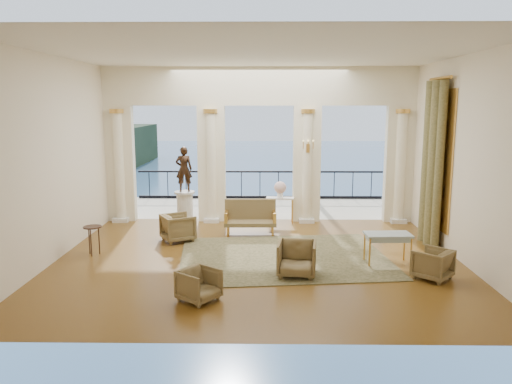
{
  "coord_description": "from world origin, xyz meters",
  "views": [
    {
      "loc": [
        0.13,
        -10.75,
        3.44
      ],
      "look_at": [
        -0.04,
        0.6,
        1.44
      ],
      "focal_mm": 35.0,
      "sensor_mm": 36.0,
      "label": 1
    }
  ],
  "objects_px": {
    "armchair_c": "(433,263)",
    "statue": "(184,169)",
    "side_table": "(93,230)",
    "armchair_b": "(297,257)",
    "armchair_a": "(199,284)",
    "settee": "(250,217)",
    "console_table": "(280,202)",
    "armchair_d": "(178,226)",
    "game_table": "(388,237)",
    "pedestal": "(185,212)"
  },
  "relations": [
    {
      "from": "armchair_a",
      "to": "settee",
      "type": "distance_m",
      "value": 4.76
    },
    {
      "from": "armchair_b",
      "to": "statue",
      "type": "distance_m",
      "value": 4.82
    },
    {
      "from": "armchair_d",
      "to": "pedestal",
      "type": "height_order",
      "value": "pedestal"
    },
    {
      "from": "armchair_b",
      "to": "statue",
      "type": "relative_size",
      "value": 0.64
    },
    {
      "from": "console_table",
      "to": "armchair_c",
      "type": "bearing_deg",
      "value": -53.8
    },
    {
      "from": "settee",
      "to": "console_table",
      "type": "height_order",
      "value": "settee"
    },
    {
      "from": "pedestal",
      "to": "side_table",
      "type": "distance_m",
      "value": 2.92
    },
    {
      "from": "side_table",
      "to": "armchair_b",
      "type": "bearing_deg",
      "value": -16.24
    },
    {
      "from": "settee",
      "to": "statue",
      "type": "height_order",
      "value": "statue"
    },
    {
      "from": "armchair_d",
      "to": "side_table",
      "type": "xyz_separation_m",
      "value": [
        -1.76,
        -1.22,
        0.2
      ]
    },
    {
      "from": "armchair_c",
      "to": "game_table",
      "type": "height_order",
      "value": "game_table"
    },
    {
      "from": "armchair_d",
      "to": "game_table",
      "type": "bearing_deg",
      "value": -138.85
    },
    {
      "from": "armchair_c",
      "to": "console_table",
      "type": "xyz_separation_m",
      "value": [
        -2.88,
        4.73,
        0.3
      ]
    },
    {
      "from": "statue",
      "to": "console_table",
      "type": "relative_size",
      "value": 1.49
    },
    {
      "from": "armchair_b",
      "to": "armchair_c",
      "type": "distance_m",
      "value": 2.7
    },
    {
      "from": "armchair_c",
      "to": "statue",
      "type": "height_order",
      "value": "statue"
    },
    {
      "from": "armchair_b",
      "to": "armchair_c",
      "type": "bearing_deg",
      "value": 3.99
    },
    {
      "from": "armchair_d",
      "to": "side_table",
      "type": "height_order",
      "value": "armchair_d"
    },
    {
      "from": "armchair_d",
      "to": "statue",
      "type": "bearing_deg",
      "value": -29.46
    },
    {
      "from": "game_table",
      "to": "console_table",
      "type": "bearing_deg",
      "value": 117.79
    },
    {
      "from": "armchair_a",
      "to": "armchair_b",
      "type": "distance_m",
      "value": 2.26
    },
    {
      "from": "settee",
      "to": "statue",
      "type": "distance_m",
      "value": 2.22
    },
    {
      "from": "armchair_d",
      "to": "game_table",
      "type": "distance_m",
      "value": 5.19
    },
    {
      "from": "armchair_b",
      "to": "armchair_d",
      "type": "distance_m",
      "value": 3.83
    },
    {
      "from": "armchair_b",
      "to": "settee",
      "type": "relative_size",
      "value": 0.56
    },
    {
      "from": "armchair_c",
      "to": "side_table",
      "type": "xyz_separation_m",
      "value": [
        -7.3,
        1.5,
        0.25
      ]
    },
    {
      "from": "game_table",
      "to": "side_table",
      "type": "relative_size",
      "value": 1.48
    },
    {
      "from": "armchair_b",
      "to": "armchair_d",
      "type": "relative_size",
      "value": 1.02
    },
    {
      "from": "armchair_a",
      "to": "side_table",
      "type": "height_order",
      "value": "side_table"
    },
    {
      "from": "armchair_a",
      "to": "settee",
      "type": "height_order",
      "value": "settee"
    },
    {
      "from": "side_table",
      "to": "armchair_d",
      "type": "bearing_deg",
      "value": 34.77
    },
    {
      "from": "settee",
      "to": "armchair_d",
      "type": "bearing_deg",
      "value": -158.04
    },
    {
      "from": "armchair_a",
      "to": "armchair_b",
      "type": "relative_size",
      "value": 0.81
    },
    {
      "from": "armchair_c",
      "to": "game_table",
      "type": "xyz_separation_m",
      "value": [
        -0.66,
        0.96,
        0.27
      ]
    },
    {
      "from": "armchair_c",
      "to": "statue",
      "type": "relative_size",
      "value": 0.55
    },
    {
      "from": "console_table",
      "to": "armchair_b",
      "type": "bearing_deg",
      "value": -82.76
    },
    {
      "from": "armchair_a",
      "to": "side_table",
      "type": "distance_m",
      "value": 3.89
    },
    {
      "from": "armchair_c",
      "to": "settee",
      "type": "relative_size",
      "value": 0.48
    },
    {
      "from": "settee",
      "to": "game_table",
      "type": "xyz_separation_m",
      "value": [
        3.06,
        -2.53,
        0.15
      ]
    },
    {
      "from": "settee",
      "to": "side_table",
      "type": "relative_size",
      "value": 2.05
    },
    {
      "from": "armchair_a",
      "to": "pedestal",
      "type": "bearing_deg",
      "value": 49.32
    },
    {
      "from": "armchair_c",
      "to": "statue",
      "type": "bearing_deg",
      "value": -80.88
    },
    {
      "from": "settee",
      "to": "console_table",
      "type": "xyz_separation_m",
      "value": [
        0.84,
        1.23,
        0.18
      ]
    },
    {
      "from": "armchair_a",
      "to": "pedestal",
      "type": "height_order",
      "value": "pedestal"
    },
    {
      "from": "settee",
      "to": "statue",
      "type": "bearing_deg",
      "value": 168.7
    },
    {
      "from": "armchair_b",
      "to": "statue",
      "type": "bearing_deg",
      "value": 135.0
    },
    {
      "from": "armchair_b",
      "to": "game_table",
      "type": "relative_size",
      "value": 0.77
    },
    {
      "from": "game_table",
      "to": "pedestal",
      "type": "bearing_deg",
      "value": 146.88
    },
    {
      "from": "pedestal",
      "to": "statue",
      "type": "height_order",
      "value": "statue"
    },
    {
      "from": "game_table",
      "to": "statue",
      "type": "xyz_separation_m",
      "value": [
        -4.87,
        2.85,
        1.1
      ]
    }
  ]
}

